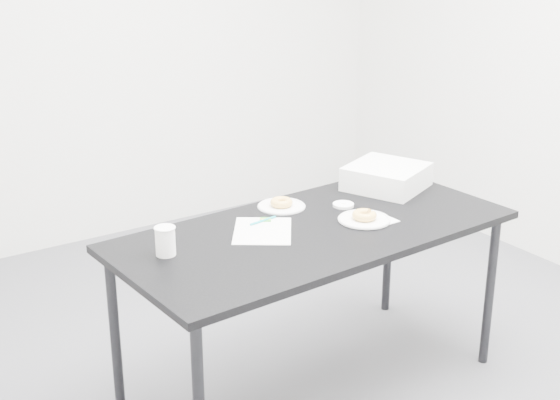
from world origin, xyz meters
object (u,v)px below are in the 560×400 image
scorecard (263,231)px  plate_far (281,206)px  table (314,240)px  bakery_box (387,177)px  donut_far (281,202)px  coffee_cup (165,241)px  plate_near (364,220)px  donut_near (364,215)px  pen (263,221)px

scorecard → plate_far: 0.29m
table → bakery_box: size_ratio=5.16×
table → plate_far: 0.29m
table → donut_far: donut_far is taller
table → scorecard: bearing=153.6°
coffee_cup → plate_near: bearing=-9.5°
plate_near → table: bearing=165.4°
table → plate_far: (0.02, 0.28, 0.06)m
donut_far → coffee_cup: size_ratio=0.87×
plate_far → bakery_box: 0.57m
plate_far → donut_far: (0.00, 0.00, 0.02)m
table → plate_far: plate_far is taller
donut_near → bakery_box: (0.36, 0.28, 0.03)m
plate_far → donut_far: size_ratio=2.13×
plate_far → bakery_box: bearing=-5.9°
coffee_cup → bakery_box: 1.23m
pen → bakery_box: 0.73m
pen → bakery_box: size_ratio=0.41×
donut_far → plate_near: bearing=-59.3°
table → bakery_box: (0.58, 0.22, 0.11)m
donut_near → donut_far: size_ratio=1.05×
pen → plate_far: size_ratio=0.65×
plate_far → donut_far: 0.02m
scorecard → donut_near: (0.42, -0.14, 0.03)m
pen → plate_near: pen is taller
plate_near → coffee_cup: size_ratio=1.95×
scorecard → pen: (0.06, 0.08, 0.01)m
pen → plate_far: (0.17, 0.11, -0.00)m
plate_near → coffee_cup: 0.87m
scorecard → donut_far: 0.30m
pen → coffee_cup: bearing=-178.8°
table → pen: bearing=127.5°
donut_far → bakery_box: (0.56, -0.06, 0.03)m
donut_near → coffee_cup: 0.87m
plate_near → plate_far: size_ratio=1.05×
pen → plate_far: pen is taller
bakery_box → donut_near: bearing=-165.5°
coffee_cup → scorecard: bearing=-0.1°
pen → coffee_cup: size_ratio=1.20×
donut_near → bakery_box: size_ratio=0.32×
donut_far → plate_far: bearing=180.0°
pen → bakery_box: (0.73, 0.05, 0.05)m
table → coffee_cup: 0.66m
plate_far → donut_far: bearing=0.0°
scorecard → coffee_cup: (-0.44, 0.00, 0.06)m
pen → bakery_box: bearing=-4.3°
donut_near → coffee_cup: size_ratio=0.91×
pen → coffee_cup: coffee_cup is taller
coffee_cup → donut_near: bearing=-9.5°
bakery_box → plate_near: bearing=-165.5°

